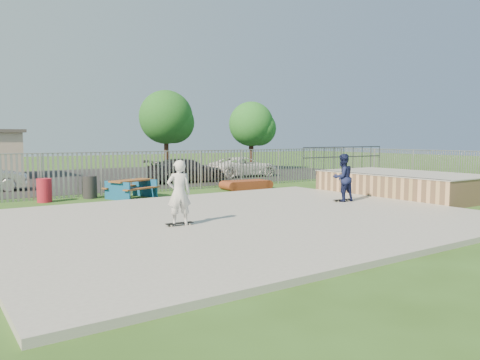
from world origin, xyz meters
TOP-DOWN VIEW (x-y plane):
  - ground at (0.00, 0.00)m, footprint 120.00×120.00m
  - concrete_slab at (0.00, 0.00)m, footprint 15.00×12.00m
  - quarter_pipe at (9.50, 1.04)m, footprint 5.50×7.05m
  - fence at (1.00, 4.59)m, footprint 26.04×16.02m
  - picnic_table at (-0.82, 7.37)m, footprint 2.41×2.22m
  - funbox at (5.52, 7.60)m, footprint 2.28×1.24m
  - trash_bin_red at (-4.26, 8.20)m, footprint 0.59×0.59m
  - trash_bin_grey at (-2.33, 8.42)m, footprint 0.59×0.59m
  - parking_lot at (0.00, 19.00)m, footprint 40.00×18.00m
  - car_dark at (4.65, 12.53)m, footprint 4.85×1.99m
  - car_white at (9.84, 14.03)m, footprint 4.94×2.50m
  - tree_mid at (7.04, 20.30)m, footprint 4.04×4.04m
  - tree_right at (14.03, 18.98)m, footprint 3.63×3.63m
  - skateboard_a at (5.26, 0.66)m, footprint 0.82×0.28m
  - skateboard_b at (-2.39, -0.28)m, footprint 0.81×0.27m
  - skater_navy at (5.26, 0.66)m, footprint 0.98×0.80m
  - skater_white at (-2.39, -0.28)m, footprint 0.78×0.61m

SIDE VIEW (x-z plane):
  - ground at x=0.00m, z-range 0.00..0.00m
  - parking_lot at x=0.00m, z-range 0.00..0.02m
  - concrete_slab at x=0.00m, z-range 0.00..0.15m
  - skateboard_a at x=5.26m, z-range 0.15..0.23m
  - skateboard_b at x=-2.39m, z-range 0.15..0.23m
  - funbox at x=5.52m, z-range 0.00..0.44m
  - picnic_table at x=-0.82m, z-range 0.01..0.83m
  - trash_bin_red at x=-4.26m, z-range 0.00..0.98m
  - trash_bin_grey at x=-2.33m, z-range 0.00..0.98m
  - quarter_pipe at x=9.50m, z-range -0.54..1.65m
  - car_white at x=9.84m, z-range 0.02..1.36m
  - car_dark at x=4.65m, z-range 0.02..1.43m
  - fence at x=1.00m, z-range 0.00..2.00m
  - skater_navy at x=5.26m, z-range 0.15..2.03m
  - skater_white at x=-2.39m, z-range 0.15..2.03m
  - tree_right at x=14.03m, z-range 0.96..6.57m
  - tree_mid at x=7.04m, z-range 1.08..7.32m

